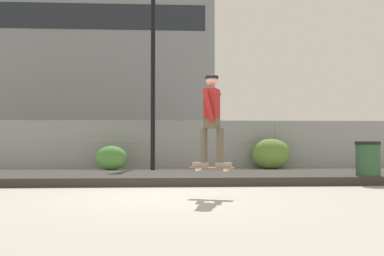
# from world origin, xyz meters

# --- Properties ---
(ground_plane) EXTENTS (120.00, 120.00, 0.00)m
(ground_plane) POSITION_xyz_m (0.00, 0.00, 0.00)
(ground_plane) COLOR #9E998E
(gravel_berm) EXTENTS (12.44, 2.79, 0.20)m
(gravel_berm) POSITION_xyz_m (0.00, 3.25, 0.10)
(gravel_berm) COLOR #33302D
(gravel_berm) RESTS_ON ground_plane
(skateboard) EXTENTS (0.82, 0.46, 0.07)m
(skateboard) POSITION_xyz_m (0.78, -0.12, 0.54)
(skateboard) COLOR #9E5B33
(skater) EXTENTS (0.71, 0.62, 1.69)m
(skater) POSITION_xyz_m (0.78, -0.12, 1.51)
(skater) COLOR gray
(skater) RESTS_ON skateboard
(chain_fence) EXTENTS (25.39, 0.06, 1.85)m
(chain_fence) POSITION_xyz_m (-0.00, 8.85, 0.93)
(chain_fence) COLOR gray
(chain_fence) RESTS_ON ground_plane
(street_lamp) EXTENTS (0.44, 0.44, 7.09)m
(street_lamp) POSITION_xyz_m (-0.54, 7.68, 4.39)
(street_lamp) COLOR black
(street_lamp) RESTS_ON ground_plane
(parked_car_near) EXTENTS (4.52, 2.20, 1.66)m
(parked_car_near) POSITION_xyz_m (-5.37, 11.32, 0.84)
(parked_car_near) COLOR #566B4C
(parked_car_near) RESTS_ON ground_plane
(library_building) EXTENTS (23.07, 15.87, 21.08)m
(library_building) POSITION_xyz_m (-6.94, 42.21, 10.54)
(library_building) COLOR slate
(library_building) RESTS_ON ground_plane
(shrub_left) EXTENTS (1.14, 0.93, 0.88)m
(shrub_left) POSITION_xyz_m (-2.04, 7.96, 0.44)
(shrub_left) COLOR #477F38
(shrub_left) RESTS_ON ground_plane
(shrub_center) EXTENTS (1.47, 1.21, 1.14)m
(shrub_center) POSITION_xyz_m (3.88, 8.35, 0.57)
(shrub_center) COLOR #567A33
(shrub_center) RESTS_ON ground_plane
(trash_bin) EXTENTS (0.59, 0.59, 1.03)m
(trash_bin) POSITION_xyz_m (4.76, 2.16, 0.52)
(trash_bin) COLOR #2D5133
(trash_bin) RESTS_ON ground_plane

